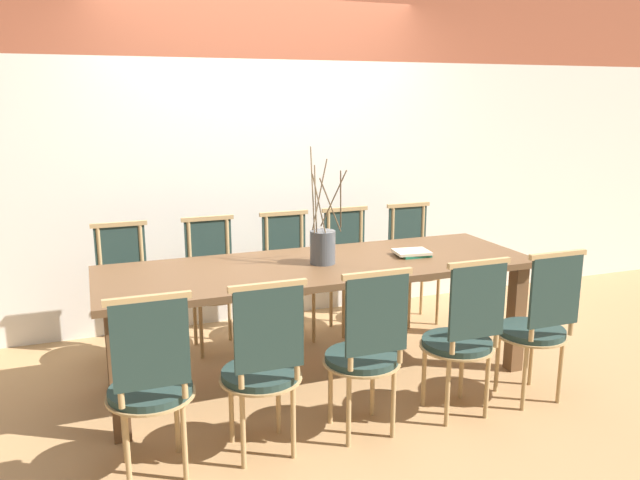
{
  "coord_description": "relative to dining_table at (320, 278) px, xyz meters",
  "views": [
    {
      "loc": [
        -1.31,
        -3.5,
        1.76
      ],
      "look_at": [
        0.0,
        0.0,
        0.91
      ],
      "focal_mm": 35.0,
      "sensor_mm": 36.0,
      "label": 1
    }
  ],
  "objects": [
    {
      "name": "chair_near_leftend",
      "position": [
        -1.11,
        -0.75,
        -0.17
      ],
      "size": [
        0.42,
        0.42,
        0.94
      ],
      "color": "#233833",
      "rests_on": "ground_plane"
    },
    {
      "name": "chair_near_right",
      "position": [
        0.56,
        -0.75,
        -0.17
      ],
      "size": [
        0.42,
        0.42,
        0.94
      ],
      "color": "#233833",
      "rests_on": "ground_plane"
    },
    {
      "name": "ground_plane",
      "position": [
        0.0,
        0.0,
        -0.66
      ],
      "size": [
        16.0,
        16.0,
        0.0
      ],
      "primitive_type": "plane",
      "color": "#A87F51"
    },
    {
      "name": "book_stack",
      "position": [
        0.63,
        -0.02,
        0.11
      ],
      "size": [
        0.24,
        0.2,
        0.03
      ],
      "color": "#1E6B4C",
      "rests_on": "dining_table"
    },
    {
      "name": "chair_near_center",
      "position": [
        -0.02,
        -0.75,
        -0.17
      ],
      "size": [
        0.42,
        0.42,
        0.94
      ],
      "color": "#233833",
      "rests_on": "ground_plane"
    },
    {
      "name": "chair_near_rightend",
      "position": [
        1.07,
        -0.75,
        -0.17
      ],
      "size": [
        0.42,
        0.42,
        0.94
      ],
      "color": "#233833",
      "rests_on": "ground_plane"
    },
    {
      "name": "wall_rear",
      "position": [
        0.0,
        1.27,
        0.94
      ],
      "size": [
        12.0,
        0.06,
        3.2
      ],
      "color": "silver",
      "rests_on": "ground_plane"
    },
    {
      "name": "chair_far_rightend",
      "position": [
        1.08,
        0.75,
        -0.17
      ],
      "size": [
        0.42,
        0.42,
        0.94
      ],
      "rotation": [
        0.0,
        0.0,
        3.14
      ],
      "color": "#233833",
      "rests_on": "ground_plane"
    },
    {
      "name": "chair_far_left",
      "position": [
        -0.53,
        0.75,
        -0.17
      ],
      "size": [
        0.42,
        0.42,
        0.94
      ],
      "rotation": [
        0.0,
        0.0,
        3.14
      ],
      "color": "#233833",
      "rests_on": "ground_plane"
    },
    {
      "name": "chair_far_center",
      "position": [
        0.04,
        0.75,
        -0.17
      ],
      "size": [
        0.42,
        0.42,
        0.94
      ],
      "rotation": [
        0.0,
        0.0,
        3.14
      ],
      "color": "#233833",
      "rests_on": "ground_plane"
    },
    {
      "name": "vase_centerpiece",
      "position": [
        0.02,
        0.0,
        0.21
      ],
      "size": [
        0.23,
        0.29,
        0.72
      ],
      "color": "#4C5156",
      "rests_on": "dining_table"
    },
    {
      "name": "chair_near_left",
      "position": [
        -0.58,
        -0.75,
        -0.17
      ],
      "size": [
        0.42,
        0.42,
        0.94
      ],
      "color": "#233833",
      "rests_on": "ground_plane"
    },
    {
      "name": "dining_table",
      "position": [
        0.0,
        0.0,
        0.0
      ],
      "size": [
        2.7,
        0.89,
        0.76
      ],
      "color": "brown",
      "rests_on": "ground_plane"
    },
    {
      "name": "chair_far_right",
      "position": [
        0.53,
        0.75,
        -0.17
      ],
      "size": [
        0.42,
        0.42,
        0.94
      ],
      "rotation": [
        0.0,
        0.0,
        3.14
      ],
      "color": "#233833",
      "rests_on": "ground_plane"
    },
    {
      "name": "chair_far_leftend",
      "position": [
        -1.14,
        0.75,
        -0.17
      ],
      "size": [
        0.42,
        0.42,
        0.94
      ],
      "rotation": [
        0.0,
        0.0,
        3.14
      ],
      "color": "#233833",
      "rests_on": "ground_plane"
    }
  ]
}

